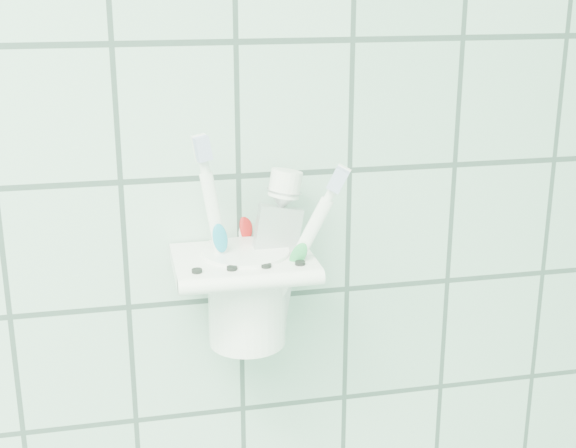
{
  "coord_description": "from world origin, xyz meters",
  "views": [
    {
      "loc": [
        0.53,
        0.49,
        1.55
      ],
      "look_at": [
        0.67,
        1.1,
        1.35
      ],
      "focal_mm": 50.0,
      "sensor_mm": 36.0,
      "label": 1
    }
  ],
  "objects_px": {
    "holder_bracket": "(243,264)",
    "toothbrush_orange": "(256,241)",
    "cup": "(247,293)",
    "toothbrush_pink": "(235,237)",
    "toothpaste_tube": "(261,242)",
    "toothbrush_blue": "(250,234)"
  },
  "relations": [
    {
      "from": "cup",
      "to": "toothbrush_orange",
      "type": "bearing_deg",
      "value": -42.37
    },
    {
      "from": "toothbrush_pink",
      "to": "toothpaste_tube",
      "type": "distance_m",
      "value": 0.02
    },
    {
      "from": "toothbrush_orange",
      "to": "toothpaste_tube",
      "type": "height_order",
      "value": "toothbrush_orange"
    },
    {
      "from": "toothbrush_orange",
      "to": "toothpaste_tube",
      "type": "relative_size",
      "value": 1.11
    },
    {
      "from": "toothpaste_tube",
      "to": "cup",
      "type": "bearing_deg",
      "value": -177.21
    },
    {
      "from": "holder_bracket",
      "to": "toothbrush_pink",
      "type": "bearing_deg",
      "value": 161.13
    },
    {
      "from": "toothbrush_orange",
      "to": "toothpaste_tube",
      "type": "bearing_deg",
      "value": 76.86
    },
    {
      "from": "toothbrush_blue",
      "to": "toothpaste_tube",
      "type": "xyz_separation_m",
      "value": [
        0.01,
        -0.01,
        -0.0
      ]
    },
    {
      "from": "toothbrush_pink",
      "to": "toothbrush_orange",
      "type": "xyz_separation_m",
      "value": [
        0.02,
        -0.01,
        -0.0
      ]
    },
    {
      "from": "cup",
      "to": "toothbrush_pink",
      "type": "xyz_separation_m",
      "value": [
        -0.01,
        -0.0,
        0.06
      ]
    },
    {
      "from": "holder_bracket",
      "to": "cup",
      "type": "bearing_deg",
      "value": 47.84
    },
    {
      "from": "holder_bracket",
      "to": "toothbrush_orange",
      "type": "relative_size",
      "value": 0.69
    },
    {
      "from": "toothbrush_orange",
      "to": "toothbrush_pink",
      "type": "bearing_deg",
      "value": -172.32
    },
    {
      "from": "toothbrush_blue",
      "to": "toothbrush_orange",
      "type": "height_order",
      "value": "same"
    },
    {
      "from": "toothbrush_pink",
      "to": "toothpaste_tube",
      "type": "height_order",
      "value": "toothbrush_pink"
    },
    {
      "from": "toothbrush_blue",
      "to": "toothpaste_tube",
      "type": "distance_m",
      "value": 0.02
    },
    {
      "from": "cup",
      "to": "toothbrush_orange",
      "type": "height_order",
      "value": "toothbrush_orange"
    },
    {
      "from": "holder_bracket",
      "to": "toothpaste_tube",
      "type": "distance_m",
      "value": 0.03
    },
    {
      "from": "cup",
      "to": "toothbrush_orange",
      "type": "relative_size",
      "value": 0.51
    },
    {
      "from": "holder_bracket",
      "to": "toothbrush_orange",
      "type": "bearing_deg",
      "value": -15.53
    },
    {
      "from": "toothpaste_tube",
      "to": "toothbrush_orange",
      "type": "bearing_deg",
      "value": -127.71
    },
    {
      "from": "holder_bracket",
      "to": "toothbrush_pink",
      "type": "xyz_separation_m",
      "value": [
        -0.01,
        0.0,
        0.03
      ]
    }
  ]
}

